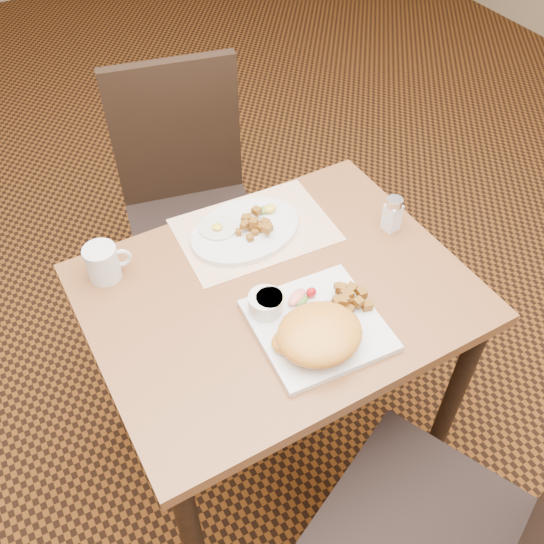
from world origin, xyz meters
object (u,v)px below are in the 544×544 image
Objects in this scene: salt_shaker at (392,214)px; coffee_mug at (103,263)px; plate_square at (318,325)px; table at (277,318)px; chair_near at (468,539)px; plate_oval at (245,231)px; chair_far at (189,197)px.

salt_shaker reaches higher than coffee_mug.
table is at bearing 97.98° from plate_square.
chair_near reaches higher than plate_oval.
table is 0.93× the size of chair_near.
salt_shaker is (0.37, 0.04, 0.16)m from table.
table is 0.93× the size of chair_far.
chair_near is at bearing -63.88° from coffee_mug.
plate_square is at bearing 74.43° from chair_near.
plate_square is 2.50× the size of coffee_mug.
chair_far is 0.51m from plate_oval.
plate_square reaches higher than table.
coffee_mug is (-0.39, -0.42, 0.26)m from chair_far.
plate_oval is 0.37m from coffee_mug.
chair_far is 3.46× the size of plate_square.
table is 8.05× the size of coffee_mug.
chair_far is (-0.05, 1.31, 0.00)m from chair_near.
salt_shaker is at bearing -26.45° from plate_oval.
chair_near is (0.09, -0.64, -0.10)m from table.
chair_far reaches higher than plate_square.
table is at bearing -35.81° from coffee_mug.
coffee_mug reaches higher than plate_square.
coffee_mug is (-0.44, 0.89, 0.26)m from chair_near.
table is at bearing 98.72° from chair_far.
plate_oval is at bearing 153.55° from salt_shaker.
chair_near is 9.70× the size of salt_shaker.
plate_square is at bearing -90.66° from plate_oval.
plate_oval is at bearing 83.40° from table.
plate_oval is (-0.07, 0.86, 0.22)m from chair_near.
chair_far is at bearing 88.35° from plate_square.
plate_square is at bearing 100.82° from chair_far.
coffee_mug is at bearing 174.53° from plate_oval.
salt_shaker reaches higher than table.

